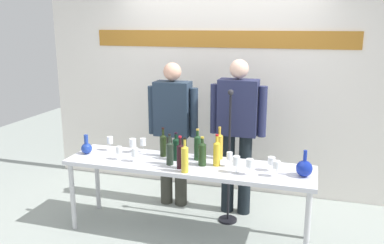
% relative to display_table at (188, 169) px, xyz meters
% --- Properties ---
extents(ground_plane, '(10.00, 10.00, 0.00)m').
position_rel_display_table_xyz_m(ground_plane, '(0.00, 0.00, -0.69)').
color(ground_plane, '#9CA59E').
extents(back_wall, '(4.59, 0.11, 3.00)m').
position_rel_display_table_xyz_m(back_wall, '(0.00, 1.31, 0.81)').
color(back_wall, white).
rests_on(back_wall, ground).
extents(display_table, '(2.43, 0.60, 0.75)m').
position_rel_display_table_xyz_m(display_table, '(0.00, 0.00, 0.00)').
color(display_table, silver).
rests_on(display_table, ground).
extents(decanter_blue_left, '(0.11, 0.11, 0.21)m').
position_rel_display_table_xyz_m(decanter_blue_left, '(-1.10, -0.02, 0.13)').
color(decanter_blue_left, '#1E3A97').
rests_on(decanter_blue_left, display_table).
extents(decanter_blue_right, '(0.15, 0.15, 0.24)m').
position_rel_display_table_xyz_m(decanter_blue_right, '(1.10, -0.02, 0.14)').
color(decanter_blue_right, '#152B9C').
rests_on(decanter_blue_right, display_table).
extents(presenter_left, '(0.59, 0.22, 1.67)m').
position_rel_display_table_xyz_m(presenter_left, '(-0.37, 0.62, 0.26)').
color(presenter_left, '#36362E').
rests_on(presenter_left, ground).
extents(presenter_right, '(0.61, 0.22, 1.72)m').
position_rel_display_table_xyz_m(presenter_right, '(0.37, 0.62, 0.30)').
color(presenter_right, black).
rests_on(presenter_right, ground).
extents(wine_bottle_0, '(0.07, 0.07, 0.32)m').
position_rel_display_table_xyz_m(wine_bottle_0, '(-0.02, -0.15, 0.19)').
color(wine_bottle_0, black).
rests_on(wine_bottle_0, display_table).
extents(wine_bottle_1, '(0.08, 0.08, 0.29)m').
position_rel_display_table_xyz_m(wine_bottle_1, '(0.15, -0.01, 0.19)').
color(wine_bottle_1, '#1F3619').
rests_on(wine_bottle_1, display_table).
extents(wine_bottle_2, '(0.07, 0.07, 0.32)m').
position_rel_display_table_xyz_m(wine_bottle_2, '(0.06, 0.13, 0.20)').
color(wine_bottle_2, '#1E4022').
rests_on(wine_bottle_2, display_table).
extents(wine_bottle_3, '(0.07, 0.07, 0.31)m').
position_rel_display_table_xyz_m(wine_bottle_3, '(-0.15, -0.08, 0.19)').
color(wine_bottle_3, '#233125').
rests_on(wine_bottle_3, display_table).
extents(wine_bottle_4, '(0.07, 0.07, 0.33)m').
position_rel_display_table_xyz_m(wine_bottle_4, '(0.26, 0.23, 0.20)').
color(wine_bottle_4, gold).
rests_on(wine_bottle_4, display_table).
extents(wine_bottle_5, '(0.07, 0.07, 0.33)m').
position_rel_display_table_xyz_m(wine_bottle_5, '(0.05, -0.23, 0.20)').
color(wine_bottle_5, gold).
rests_on(wine_bottle_5, display_table).
extents(wine_bottle_6, '(0.07, 0.07, 0.31)m').
position_rel_display_table_xyz_m(wine_bottle_6, '(0.29, 0.02, 0.19)').
color(wine_bottle_6, gold).
rests_on(wine_bottle_6, display_table).
extents(wine_bottle_7, '(0.07, 0.07, 0.29)m').
position_rel_display_table_xyz_m(wine_bottle_7, '(-0.14, 0.06, 0.19)').
color(wine_bottle_7, black).
rests_on(wine_bottle_7, display_table).
extents(wine_bottle_8, '(0.07, 0.07, 0.30)m').
position_rel_display_table_xyz_m(wine_bottle_8, '(-0.30, 0.14, 0.19)').
color(wine_bottle_8, black).
rests_on(wine_bottle_8, display_table).
extents(wine_glass_left_0, '(0.06, 0.06, 0.16)m').
position_rel_display_table_xyz_m(wine_glass_left_0, '(-0.91, 0.14, 0.18)').
color(wine_glass_left_0, white).
rests_on(wine_glass_left_0, display_table).
extents(wine_glass_left_1, '(0.06, 0.06, 0.15)m').
position_rel_display_table_xyz_m(wine_glass_left_1, '(-0.55, 0.20, 0.17)').
color(wine_glass_left_1, white).
rests_on(wine_glass_left_1, display_table).
extents(wine_glass_left_2, '(0.06, 0.06, 0.14)m').
position_rel_display_table_xyz_m(wine_glass_left_2, '(-0.69, -0.09, 0.16)').
color(wine_glass_left_2, white).
rests_on(wine_glass_left_2, display_table).
extents(wine_glass_left_3, '(0.07, 0.07, 0.14)m').
position_rel_display_table_xyz_m(wine_glass_left_3, '(-0.51, -0.10, 0.16)').
color(wine_glass_left_3, white).
rests_on(wine_glass_left_3, display_table).
extents(wine_glass_left_4, '(0.07, 0.07, 0.15)m').
position_rel_display_table_xyz_m(wine_glass_left_4, '(-0.65, 0.15, 0.17)').
color(wine_glass_left_4, white).
rests_on(wine_glass_left_4, display_table).
extents(wine_glass_right_0, '(0.07, 0.07, 0.16)m').
position_rel_display_table_xyz_m(wine_glass_right_0, '(0.50, -0.11, 0.18)').
color(wine_glass_right_0, white).
rests_on(wine_glass_right_0, display_table).
extents(wine_glass_right_1, '(0.06, 0.06, 0.14)m').
position_rel_display_table_xyz_m(wine_glass_right_1, '(0.41, 0.03, 0.17)').
color(wine_glass_right_1, white).
rests_on(wine_glass_right_1, display_table).
extents(wine_glass_right_2, '(0.07, 0.07, 0.13)m').
position_rel_display_table_xyz_m(wine_glass_right_2, '(0.80, 0.03, 0.16)').
color(wine_glass_right_2, white).
rests_on(wine_glass_right_2, display_table).
extents(wine_glass_right_3, '(0.07, 0.07, 0.15)m').
position_rel_display_table_xyz_m(wine_glass_right_3, '(0.86, -0.10, 0.17)').
color(wine_glass_right_3, white).
rests_on(wine_glass_right_3, display_table).
extents(wine_glass_right_4, '(0.07, 0.07, 0.15)m').
position_rel_display_table_xyz_m(wine_glass_right_4, '(0.63, -0.13, 0.17)').
color(wine_glass_right_4, white).
rests_on(wine_glass_right_4, display_table).
extents(microphone_stand, '(0.20, 0.20, 1.44)m').
position_rel_display_table_xyz_m(microphone_stand, '(0.33, 0.38, -0.22)').
color(microphone_stand, black).
rests_on(microphone_stand, ground).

